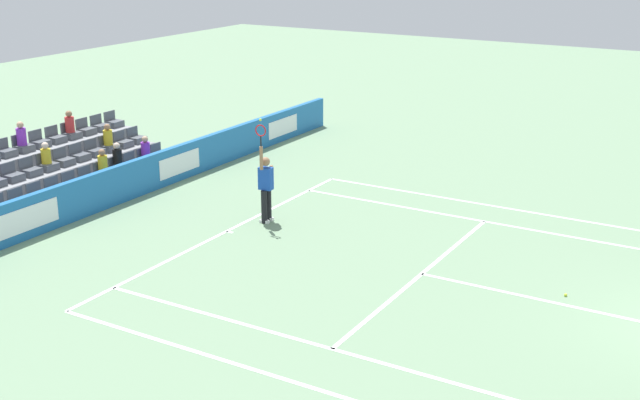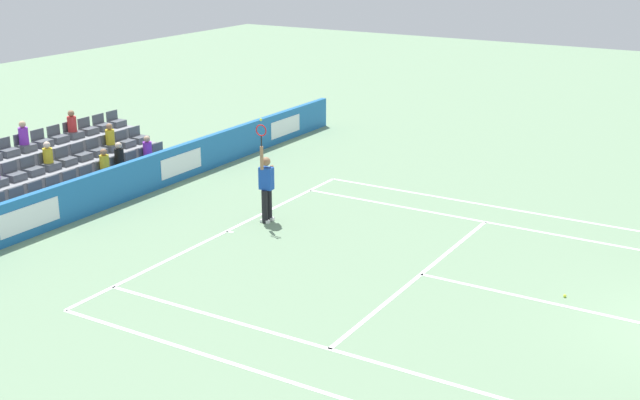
# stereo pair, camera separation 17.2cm
# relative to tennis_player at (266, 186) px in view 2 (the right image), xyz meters

# --- Properties ---
(line_baseline) EXTENTS (10.97, 0.10, 0.01)m
(line_baseline) POSITION_rel_tennis_player_xyz_m (1.16, -0.47, -0.99)
(line_baseline) COLOR white
(line_baseline) RESTS_ON ground
(line_service) EXTENTS (8.23, 0.10, 0.01)m
(line_service) POSITION_rel_tennis_player_xyz_m (1.16, 5.02, -0.99)
(line_service) COLOR white
(line_service) RESTS_ON ground
(line_centre_service) EXTENTS (0.10, 6.40, 0.01)m
(line_centre_service) POSITION_rel_tennis_player_xyz_m (1.16, 8.22, -0.99)
(line_centre_service) COLOR white
(line_centre_service) RESTS_ON ground
(line_singles_sideline_left) EXTENTS (0.10, 11.89, 0.01)m
(line_singles_sideline_left) POSITION_rel_tennis_player_xyz_m (5.28, 5.48, -0.99)
(line_singles_sideline_left) COLOR white
(line_singles_sideline_left) RESTS_ON ground
(line_singles_sideline_right) EXTENTS (0.10, 11.89, 0.01)m
(line_singles_sideline_right) POSITION_rel_tennis_player_xyz_m (-2.95, 5.48, -0.99)
(line_singles_sideline_right) COLOR white
(line_singles_sideline_right) RESTS_ON ground
(line_doubles_sideline_left) EXTENTS (0.10, 11.89, 0.01)m
(line_doubles_sideline_left) POSITION_rel_tennis_player_xyz_m (6.65, 5.48, -0.99)
(line_doubles_sideline_left) COLOR white
(line_doubles_sideline_left) RESTS_ON ground
(line_doubles_sideline_right) EXTENTS (0.10, 11.89, 0.01)m
(line_doubles_sideline_right) POSITION_rel_tennis_player_xyz_m (-4.32, 5.48, -0.99)
(line_doubles_sideline_right) COLOR white
(line_doubles_sideline_right) RESTS_ON ground
(line_centre_mark) EXTENTS (0.10, 0.20, 0.01)m
(line_centre_mark) POSITION_rel_tennis_player_xyz_m (1.16, -0.37, -0.99)
(line_centre_mark) COLOR white
(line_centre_mark) RESTS_ON ground
(sponsor_barrier) EXTENTS (23.45, 0.22, 1.10)m
(sponsor_barrier) POSITION_rel_tennis_player_xyz_m (1.16, -4.51, -0.44)
(sponsor_barrier) COLOR #1E66AD
(sponsor_barrier) RESTS_ON ground
(tennis_player) EXTENTS (0.53, 0.38, 2.85)m
(tennis_player) POSITION_rel_tennis_player_xyz_m (0.00, 0.00, 0.00)
(tennis_player) COLOR black
(tennis_player) RESTS_ON ground
(stadium_stand) EXTENTS (7.44, 2.85, 2.19)m
(stadium_stand) POSITION_rel_tennis_player_xyz_m (1.16, -6.82, -0.44)
(stadium_stand) COLOR gray
(stadium_stand) RESTS_ON ground
(loose_tennis_ball) EXTENTS (0.07, 0.07, 0.07)m
(loose_tennis_ball) POSITION_rel_tennis_player_xyz_m (0.72, 8.16, -0.96)
(loose_tennis_ball) COLOR #D1E533
(loose_tennis_ball) RESTS_ON ground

